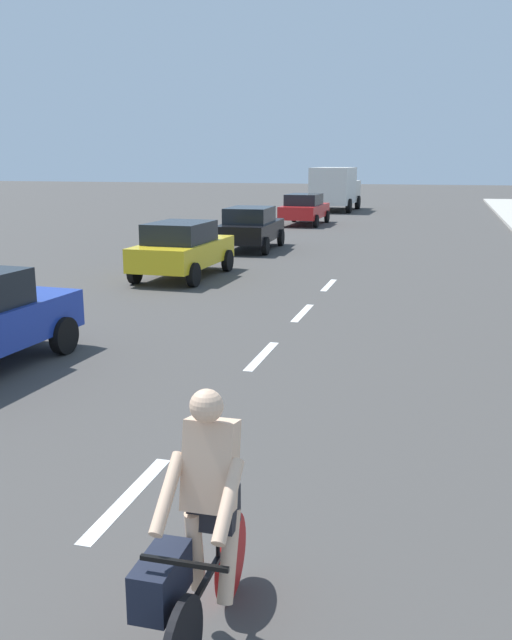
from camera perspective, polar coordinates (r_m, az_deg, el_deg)
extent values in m
plane|color=#423F3D|center=(19.03, 6.46, 3.29)|extent=(160.00, 160.00, 0.00)
cube|color=white|center=(7.05, -10.61, -14.31)|extent=(0.16, 1.80, 0.01)
cube|color=white|center=(11.60, 0.50, -3.00)|extent=(0.16, 1.80, 0.01)
cube|color=white|center=(14.88, 3.90, 0.60)|extent=(0.16, 1.80, 0.01)
cube|color=white|center=(18.28, 6.09, 2.91)|extent=(0.16, 1.80, 0.01)
cylinder|color=red|center=(5.43, -2.09, -19.11)|extent=(0.06, 0.66, 0.66)
cube|color=black|center=(4.91, -3.97, -20.47)|extent=(0.05, 0.95, 0.04)
cylinder|color=black|center=(4.96, -3.22, -16.87)|extent=(0.03, 0.03, 0.48)
cube|color=black|center=(4.36, -6.02, -19.51)|extent=(0.56, 0.04, 0.03)
cube|color=beige|center=(4.60, -3.81, -11.93)|extent=(0.34, 0.32, 0.63)
sphere|color=beige|center=(4.38, -4.14, -7.15)|extent=(0.22, 0.22, 0.22)
cube|color=black|center=(4.79, -3.55, -15.25)|extent=(0.32, 0.22, 0.28)
cube|color=black|center=(4.69, -7.92, -20.63)|extent=(0.25, 0.52, 0.32)
cylinder|color=beige|center=(4.88, -2.27, -19.03)|extent=(0.11, 0.32, 0.62)
cylinder|color=beige|center=(4.94, -5.08, -18.60)|extent=(0.11, 0.20, 0.63)
cylinder|color=beige|center=(4.37, -2.33, -14.83)|extent=(0.10, 0.49, 0.41)
cylinder|color=beige|center=(4.49, -7.38, -14.12)|extent=(0.10, 0.49, 0.41)
cylinder|color=black|center=(12.11, -15.70, -1.26)|extent=(0.21, 0.65, 0.64)
cube|color=gold|center=(19.48, -6.07, 5.58)|extent=(1.78, 4.06, 0.64)
cube|color=black|center=(19.22, -6.35, 7.27)|extent=(1.53, 2.13, 0.56)
cylinder|color=black|center=(21.10, -6.76, 5.13)|extent=(0.19, 0.64, 0.64)
cylinder|color=black|center=(20.50, -2.39, 4.97)|extent=(0.19, 0.64, 0.64)
cylinder|color=black|center=(18.65, -10.06, 3.97)|extent=(0.19, 0.64, 0.64)
cylinder|color=black|center=(17.96, -5.22, 3.77)|extent=(0.19, 0.64, 0.64)
cube|color=black|center=(25.53, -0.42, 7.43)|extent=(1.86, 4.15, 0.64)
cube|color=black|center=(25.28, -0.54, 8.74)|extent=(1.59, 2.18, 0.56)
cylinder|color=black|center=(27.12, -1.51, 6.98)|extent=(0.20, 0.65, 0.64)
cylinder|color=black|center=(26.74, 2.09, 6.89)|extent=(0.20, 0.65, 0.64)
cylinder|color=black|center=(24.46, -3.16, 6.29)|extent=(0.20, 0.65, 0.64)
cylinder|color=black|center=(24.03, 0.80, 6.19)|extent=(0.20, 0.65, 0.64)
cube|color=red|center=(35.78, 4.07, 9.04)|extent=(1.89, 4.34, 0.64)
cube|color=black|center=(35.54, 4.01, 9.98)|extent=(1.63, 2.27, 0.56)
cylinder|color=black|center=(37.43, 3.18, 8.66)|extent=(0.19, 0.64, 0.64)
cylinder|color=black|center=(37.06, 5.93, 8.57)|extent=(0.19, 0.64, 0.64)
cylinder|color=black|center=(34.60, 2.06, 8.31)|extent=(0.19, 0.64, 0.64)
cylinder|color=black|center=(34.20, 5.03, 8.21)|extent=(0.19, 0.64, 0.64)
cube|color=beige|center=(48.08, 7.08, 10.62)|extent=(2.45, 2.39, 1.40)
cube|color=silver|center=(45.12, 6.46, 11.05)|extent=(2.49, 4.21, 2.30)
cylinder|color=black|center=(48.20, 5.60, 9.77)|extent=(0.30, 0.91, 0.90)
cylinder|color=black|center=(47.81, 8.47, 9.67)|extent=(0.30, 0.91, 0.90)
cylinder|color=black|center=(44.39, 4.63, 9.51)|extent=(0.30, 0.91, 0.90)
cylinder|color=black|center=(43.96, 7.74, 9.40)|extent=(0.30, 0.91, 0.90)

